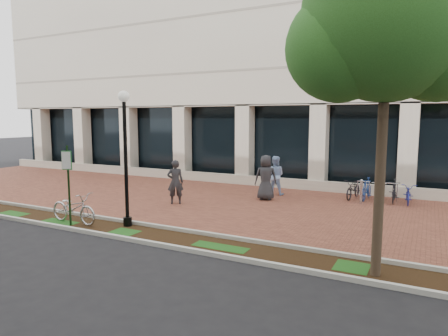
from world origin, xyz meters
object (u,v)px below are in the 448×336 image
at_px(parking_sign, 68,176).
at_px(bike_rack_cluster, 380,191).
at_px(lamppost, 125,151).
at_px(pedestrian_left, 175,182).
at_px(street_tree, 391,26).
at_px(locked_bicycle, 74,208).
at_px(bollard, 361,191).
at_px(pedestrian_mid, 275,175).
at_px(pedestrian_right, 266,178).

height_order(parking_sign, bike_rack_cluster, parking_sign).
distance_m(lamppost, pedestrian_left, 3.93).
height_order(street_tree, pedestrian_left, street_tree).
distance_m(locked_bicycle, bollard, 11.15).
bearing_deg(pedestrian_left, locked_bicycle, 39.76).
relative_size(street_tree, locked_bicycle, 3.69).
bearing_deg(bike_rack_cluster, pedestrian_left, -146.90).
distance_m(lamppost, pedestrian_mid, 7.86).
bearing_deg(pedestrian_right, pedestrian_left, 17.12).
height_order(bollard, bike_rack_cluster, bollard).
distance_m(street_tree, pedestrian_left, 10.37).
distance_m(street_tree, bike_rack_cluster, 10.03).
bearing_deg(pedestrian_mid, pedestrian_left, 39.90).
relative_size(parking_sign, locked_bicycle, 1.31).
height_order(parking_sign, pedestrian_right, parking_sign).
height_order(street_tree, bike_rack_cluster, street_tree).
bearing_deg(pedestrian_mid, bike_rack_cluster, 177.42).
distance_m(pedestrian_right, bike_rack_cluster, 4.90).
distance_m(pedestrian_left, bollard, 7.68).
bearing_deg(pedestrian_right, parking_sign, 36.55).
height_order(lamppost, street_tree, street_tree).
height_order(parking_sign, locked_bicycle, parking_sign).
relative_size(street_tree, bollard, 7.25).
xyz_separation_m(lamppost, street_tree, (7.82, -0.61, 2.97)).
bearing_deg(pedestrian_right, lamppost, 45.50).
bearing_deg(pedestrian_left, parking_sign, 42.33).
bearing_deg(pedestrian_right, pedestrian_mid, -109.53).
relative_size(pedestrian_mid, bike_rack_cluster, 0.61).
bearing_deg(pedestrian_left, lamppost, 65.67).
relative_size(street_tree, pedestrian_right, 3.81).
bearing_deg(pedestrian_mid, lamppost, 59.83).
xyz_separation_m(locked_bicycle, bike_rack_cluster, (8.75, 8.60, -0.08)).
bearing_deg(locked_bicycle, bike_rack_cluster, -43.38).
xyz_separation_m(parking_sign, locked_bicycle, (-0.13, 0.28, -1.14)).
distance_m(lamppost, locked_bicycle, 2.73).
bearing_deg(parking_sign, bike_rack_cluster, 24.01).
distance_m(parking_sign, pedestrian_mid, 9.17).
xyz_separation_m(lamppost, locked_bicycle, (-1.83, -0.57, -1.95)).
bearing_deg(bike_rack_cluster, bollard, -121.42).
distance_m(parking_sign, bike_rack_cluster, 12.44).
bearing_deg(bollard, pedestrian_right, -164.51).
height_order(parking_sign, street_tree, street_tree).
xyz_separation_m(parking_sign, bollard, (7.99, 7.92, -1.15)).
relative_size(locked_bicycle, bike_rack_cluster, 0.69).
xyz_separation_m(street_tree, pedestrian_right, (-5.33, 6.64, -4.46)).
bearing_deg(street_tree, locked_bicycle, 179.72).
xyz_separation_m(pedestrian_left, bike_rack_cluster, (7.45, 4.47, -0.47)).
height_order(pedestrian_mid, bike_rack_cluster, pedestrian_mid).
xyz_separation_m(street_tree, pedestrian_mid, (-5.39, 7.92, -4.54)).
height_order(locked_bicycle, pedestrian_mid, pedestrian_mid).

